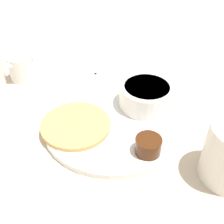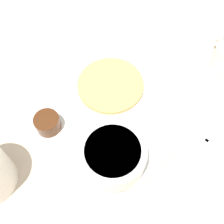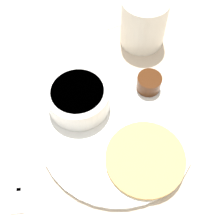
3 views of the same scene
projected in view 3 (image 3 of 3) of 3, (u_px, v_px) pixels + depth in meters
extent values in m
plane|color=#C6B299|center=(117.00, 131.00, 0.50)|extent=(4.00, 4.00, 0.00)
cylinder|color=white|center=(117.00, 129.00, 0.50)|extent=(0.27, 0.27, 0.01)
cylinder|color=tan|center=(145.00, 159.00, 0.46)|extent=(0.13, 0.13, 0.01)
cylinder|color=white|center=(79.00, 98.00, 0.49)|extent=(0.11, 0.11, 0.05)
cylinder|color=white|center=(77.00, 92.00, 0.48)|extent=(0.09, 0.09, 0.01)
cylinder|color=#47230F|center=(149.00, 83.00, 0.52)|extent=(0.05, 0.05, 0.03)
cylinder|color=white|center=(76.00, 90.00, 0.52)|extent=(0.04, 0.04, 0.02)
sphere|color=white|center=(75.00, 85.00, 0.50)|extent=(0.02, 0.02, 0.02)
cylinder|color=silver|center=(143.00, 22.00, 0.56)|extent=(0.09, 0.09, 0.10)
torus|color=silver|center=(157.00, 8.00, 0.58)|extent=(0.04, 0.07, 0.07)
cube|color=silver|center=(21.00, 158.00, 0.47)|extent=(0.11, 0.05, 0.00)
cube|color=silver|center=(18.00, 200.00, 0.44)|extent=(0.04, 0.03, 0.00)
cube|color=white|center=(111.00, 12.00, 0.65)|extent=(0.10, 0.08, 0.00)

